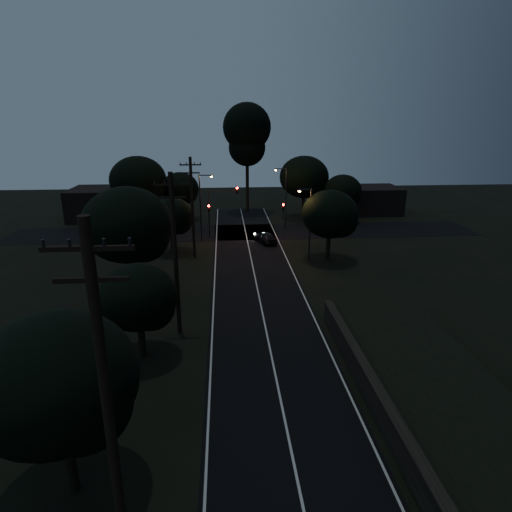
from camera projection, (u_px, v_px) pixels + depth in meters
road_surface at (251, 258)px, 45.44m from camera, size 60.00×70.00×0.03m
retaining_wall at (464, 435)px, 19.13m from camera, size 6.93×26.00×1.60m
utility_pole_near at (109, 422)px, 11.66m from camera, size 2.20×0.30×12.00m
utility_pole_mid at (175, 253)px, 27.95m from camera, size 2.20×0.30×11.00m
utility_pole_far at (192, 206)px, 44.16m from camera, size 2.20×0.30×10.50m
tree_left_a at (62, 385)px, 15.56m from camera, size 5.97×5.97×7.56m
tree_left_b at (140, 299)px, 25.45m from camera, size 4.72×4.72×6.00m
tree_left_c at (130, 227)px, 34.11m from camera, size 7.19×7.19×9.08m
tree_left_d at (172, 217)px, 46.27m from camera, size 4.82×4.82×6.12m
tree_far_nw at (181, 189)px, 61.25m from camera, size 5.42×5.42×6.87m
tree_far_w at (140, 182)px, 56.53m from camera, size 7.44×7.44×9.49m
tree_far_ne at (306, 178)px, 62.09m from camera, size 7.16×7.16×9.05m
tree_far_e at (344, 192)px, 60.11m from camera, size 5.27×5.27×6.68m
tree_right_a at (332, 215)px, 43.41m from camera, size 5.75×5.75×7.31m
tall_pine at (247, 134)px, 64.52m from camera, size 7.26×7.26×16.50m
building_left at (107, 203)px, 63.13m from camera, size 10.00×8.00×4.40m
building_right at (369, 200)px, 67.04m from camera, size 9.00×7.00×4.00m
signal_left at (209, 215)px, 52.65m from camera, size 0.28×0.35×4.10m
signal_right at (283, 213)px, 53.32m from camera, size 0.28×0.35×4.10m
signal_mast at (222, 202)px, 52.32m from camera, size 3.70×0.35×6.25m
streetlight_a at (202, 203)px, 50.16m from camera, size 1.66×0.26×8.00m
streetlight_b at (284, 194)px, 56.63m from camera, size 1.66×0.26×8.00m
streetlight_c at (309, 219)px, 43.47m from camera, size 1.46×0.26×7.50m
car at (265, 237)px, 50.80m from camera, size 2.76×4.19×1.33m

